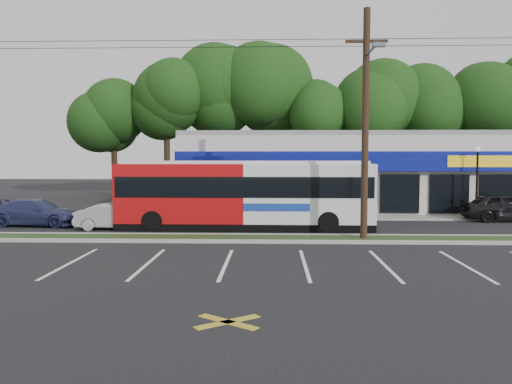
{
  "coord_description": "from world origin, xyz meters",
  "views": [
    {
      "loc": [
        -1.01,
        -20.84,
        3.68
      ],
      "look_at": [
        -1.86,
        5.0,
        1.84
      ],
      "focal_mm": 35.0,
      "sensor_mm": 36.0,
      "label": 1
    }
  ],
  "objects_px": {
    "car_silver": "(115,217)",
    "car_blue": "(37,213)",
    "utility_pole": "(362,116)",
    "lamp_post": "(477,174)",
    "pedestrian_b": "(366,211)",
    "metrobus": "(245,193)",
    "pedestrian_a": "(330,209)",
    "car_dark": "(505,207)"
  },
  "relations": [
    {
      "from": "car_silver",
      "to": "car_blue",
      "type": "height_order",
      "value": "car_blue"
    },
    {
      "from": "utility_pole",
      "to": "lamp_post",
      "type": "height_order",
      "value": "utility_pole"
    },
    {
      "from": "utility_pole",
      "to": "pedestrian_b",
      "type": "relative_size",
      "value": 32.7
    },
    {
      "from": "metrobus",
      "to": "car_blue",
      "type": "distance_m",
      "value": 11.24
    },
    {
      "from": "metrobus",
      "to": "utility_pole",
      "type": "bearing_deg",
      "value": -33.91
    },
    {
      "from": "metrobus",
      "to": "pedestrian_a",
      "type": "bearing_deg",
      "value": 18.87
    },
    {
      "from": "car_dark",
      "to": "pedestrian_b",
      "type": "xyz_separation_m",
      "value": [
        -8.21,
        -1.86,
        -0.04
      ]
    },
    {
      "from": "car_silver",
      "to": "car_dark",
      "type": "bearing_deg",
      "value": -84.16
    },
    {
      "from": "lamp_post",
      "to": "metrobus",
      "type": "height_order",
      "value": "lamp_post"
    },
    {
      "from": "lamp_post",
      "to": "metrobus",
      "type": "relative_size",
      "value": 0.33
    },
    {
      "from": "lamp_post",
      "to": "car_blue",
      "type": "relative_size",
      "value": 0.88
    },
    {
      "from": "utility_pole",
      "to": "car_dark",
      "type": "xyz_separation_m",
      "value": [
        9.44,
        7.03,
        -4.61
      ]
    },
    {
      "from": "car_dark",
      "to": "lamp_post",
      "type": "bearing_deg",
      "value": 58.44
    },
    {
      "from": "lamp_post",
      "to": "car_silver",
      "type": "height_order",
      "value": "lamp_post"
    },
    {
      "from": "lamp_post",
      "to": "pedestrian_a",
      "type": "xyz_separation_m",
      "value": [
        -8.9,
        -2.8,
        -1.83
      ]
    },
    {
      "from": "utility_pole",
      "to": "metrobus",
      "type": "relative_size",
      "value": 3.87
    },
    {
      "from": "pedestrian_a",
      "to": "car_dark",
      "type": "bearing_deg",
      "value": 177.33
    },
    {
      "from": "metrobus",
      "to": "car_blue",
      "type": "xyz_separation_m",
      "value": [
        -11.16,
        0.66,
        -1.13
      ]
    },
    {
      "from": "car_dark",
      "to": "pedestrian_b",
      "type": "height_order",
      "value": "car_dark"
    },
    {
      "from": "metrobus",
      "to": "car_silver",
      "type": "height_order",
      "value": "metrobus"
    },
    {
      "from": "lamp_post",
      "to": "car_dark",
      "type": "bearing_deg",
      "value": -33.62
    },
    {
      "from": "utility_pole",
      "to": "lamp_post",
      "type": "relative_size",
      "value": 11.76
    },
    {
      "from": "car_silver",
      "to": "utility_pole",
      "type": "bearing_deg",
      "value": -109.27
    },
    {
      "from": "car_dark",
      "to": "pedestrian_a",
      "type": "bearing_deg",
      "value": 102.93
    },
    {
      "from": "lamp_post",
      "to": "car_silver",
      "type": "xyz_separation_m",
      "value": [
        -20.0,
        -4.79,
        -2.03
      ]
    },
    {
      "from": "metrobus",
      "to": "car_silver",
      "type": "relative_size",
      "value": 3.33
    },
    {
      "from": "metrobus",
      "to": "car_silver",
      "type": "bearing_deg",
      "value": -175.34
    },
    {
      "from": "utility_pole",
      "to": "car_silver",
      "type": "height_order",
      "value": "utility_pole"
    },
    {
      "from": "metrobus",
      "to": "lamp_post",
      "type": "bearing_deg",
      "value": 18.21
    },
    {
      "from": "car_silver",
      "to": "car_blue",
      "type": "xyz_separation_m",
      "value": [
        -4.56,
        1.15,
        0.06
      ]
    },
    {
      "from": "car_dark",
      "to": "pedestrian_a",
      "type": "relative_size",
      "value": 2.79
    },
    {
      "from": "car_silver",
      "to": "pedestrian_b",
      "type": "distance_m",
      "value": 13.23
    },
    {
      "from": "car_silver",
      "to": "car_blue",
      "type": "distance_m",
      "value": 4.7
    },
    {
      "from": "car_dark",
      "to": "car_blue",
      "type": "distance_m",
      "value": 25.98
    },
    {
      "from": "utility_pole",
      "to": "pedestrian_a",
      "type": "height_order",
      "value": "utility_pole"
    },
    {
      "from": "utility_pole",
      "to": "car_dark",
      "type": "bearing_deg",
      "value": 36.67
    },
    {
      "from": "pedestrian_a",
      "to": "metrobus",
      "type": "bearing_deg",
      "value": 4.9
    },
    {
      "from": "utility_pole",
      "to": "car_blue",
      "type": "distance_m",
      "value": 17.57
    },
    {
      "from": "metrobus",
      "to": "car_dark",
      "type": "bearing_deg",
      "value": 13.67
    },
    {
      "from": "utility_pole",
      "to": "car_silver",
      "type": "xyz_separation_m",
      "value": [
        -11.83,
        3.08,
        -4.77
      ]
    },
    {
      "from": "metrobus",
      "to": "pedestrian_a",
      "type": "relative_size",
      "value": 7.65
    },
    {
      "from": "utility_pole",
      "to": "car_silver",
      "type": "relative_size",
      "value": 12.87
    }
  ]
}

